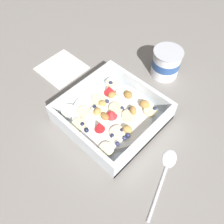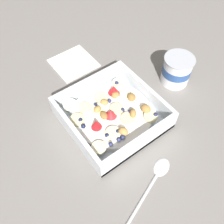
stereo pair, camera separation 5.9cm
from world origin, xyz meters
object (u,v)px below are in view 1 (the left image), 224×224
(yogurt_cup, at_px, (166,63))
(spoon, at_px, (166,168))
(fruit_bowl, at_px, (112,114))
(folded_napkin, at_px, (62,68))

(yogurt_cup, bearing_deg, spoon, -52.44)
(fruit_bowl, distance_m, folded_napkin, 0.24)
(yogurt_cup, relative_size, folded_napkin, 0.69)
(spoon, distance_m, yogurt_cup, 0.30)
(yogurt_cup, distance_m, folded_napkin, 0.31)
(spoon, height_order, folded_napkin, spoon)
(spoon, bearing_deg, yogurt_cup, 127.56)
(fruit_bowl, distance_m, yogurt_cup, 0.22)
(spoon, relative_size, yogurt_cup, 2.06)
(fruit_bowl, height_order, spoon, fruit_bowl)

